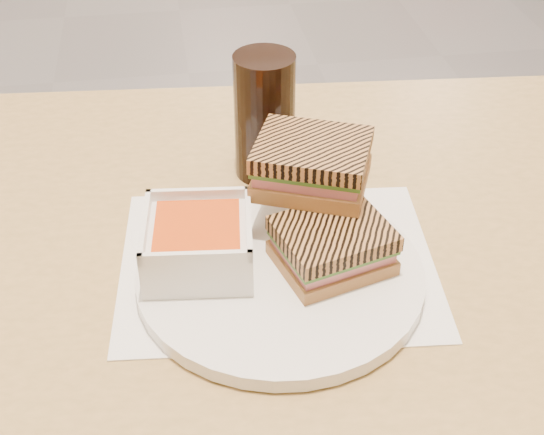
{
  "coord_description": "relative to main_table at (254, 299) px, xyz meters",
  "views": [
    {
      "loc": [
        -0.08,
        -2.6,
        1.28
      ],
      "look_at": [
        0.01,
        -2.0,
        0.82
      ],
      "focal_mm": 49.32,
      "sensor_mm": 36.0,
      "label": 1
    }
  ],
  "objects": [
    {
      "name": "main_table",
      "position": [
        0.0,
        0.0,
        0.0
      ],
      "size": [
        1.25,
        0.8,
        0.75
      ],
      "color": "tan",
      "rests_on": "ground"
    },
    {
      "name": "tray_liner",
      "position": [
        0.02,
        -0.07,
        0.11
      ],
      "size": [
        0.36,
        0.29,
        0.0
      ],
      "color": "white",
      "rests_on": "main_table"
    },
    {
      "name": "plate",
      "position": [
        0.02,
        -0.1,
        0.12
      ],
      "size": [
        0.3,
        0.3,
        0.02
      ],
      "color": "white",
      "rests_on": "tray_liner"
    },
    {
      "name": "soup_bowl",
      "position": [
        -0.07,
        -0.07,
        0.16
      ],
      "size": [
        0.12,
        0.12,
        0.06
      ],
      "color": "white",
      "rests_on": "plate"
    },
    {
      "name": "panini_lower",
      "position": [
        0.07,
        -0.1,
        0.16
      ],
      "size": [
        0.13,
        0.12,
        0.05
      ],
      "color": "#AB713E",
      "rests_on": "plate"
    },
    {
      "name": "panini_upper",
      "position": [
        0.06,
        -0.02,
        0.21
      ],
      "size": [
        0.15,
        0.13,
        0.05
      ],
      "color": "#AB713E",
      "rests_on": "panini_lower"
    },
    {
      "name": "cola_glass",
      "position": [
        0.03,
        0.11,
        0.19
      ],
      "size": [
        0.07,
        0.07,
        0.16
      ],
      "color": "black",
      "rests_on": "main_table"
    }
  ]
}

